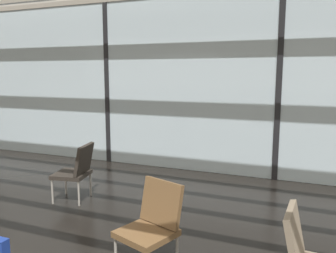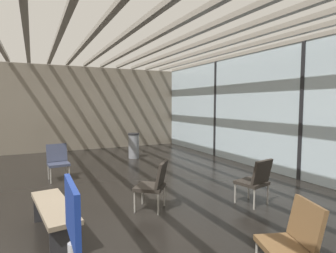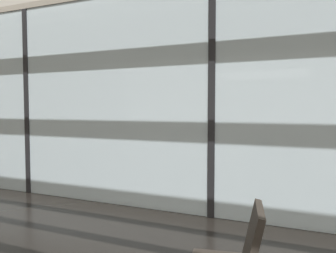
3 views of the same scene
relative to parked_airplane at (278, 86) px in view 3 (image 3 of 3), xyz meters
The scene contains 4 objects.
glass_curtain_wall 4.08m from the parked_airplane, 97.55° to the right, with size 14.00×0.08×3.36m, color silver.
window_mullion_0 5.71m from the parked_airplane, 135.11° to the right, with size 0.10×0.12×3.36m, color black.
window_mullion_1 4.08m from the parked_airplane, 97.55° to the right, with size 0.10×0.12×3.36m, color black.
parked_airplane is the anchor object (origin of this frame).
Camera 3 is at (1.28, 0.65, 1.57)m, focal length 35.15 mm.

